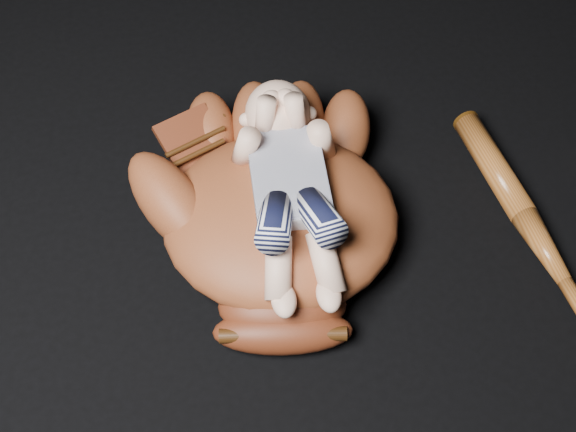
% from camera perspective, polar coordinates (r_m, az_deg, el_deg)
% --- Properties ---
extents(baseball_glove, '(0.52, 0.58, 0.17)m').
position_cam_1_polar(baseball_glove, '(1.26, -0.55, 0.29)').
color(baseball_glove, '#622B15').
rests_on(baseball_glove, ground).
extents(newborn_baby, '(0.19, 0.41, 0.16)m').
position_cam_1_polar(newborn_baby, '(1.21, 0.27, 1.74)').
color(newborn_baby, '#E6B294').
rests_on(newborn_baby, baseball_glove).
extents(baseball_bat, '(0.14, 0.50, 0.05)m').
position_cam_1_polar(baseball_bat, '(1.37, 16.99, -0.89)').
color(baseball_bat, brown).
rests_on(baseball_bat, ground).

